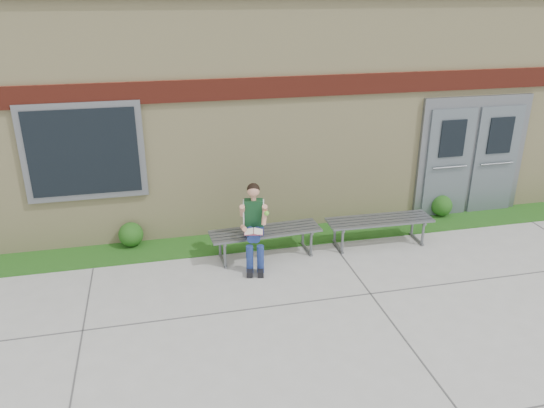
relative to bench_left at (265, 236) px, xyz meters
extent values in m
plane|color=#9E9E99|center=(0.24, -2.00, -0.36)|extent=(80.00, 80.00, 0.00)
cube|color=#185115|center=(0.24, 0.60, -0.35)|extent=(16.00, 0.80, 0.02)
cube|color=beige|center=(0.24, 4.00, 1.64)|extent=(16.00, 6.00, 4.00)
cube|color=maroon|center=(0.24, 0.97, 2.24)|extent=(16.00, 0.06, 0.35)
cube|color=slate|center=(-2.76, 0.96, 1.34)|extent=(1.90, 0.08, 1.60)
cube|color=black|center=(-2.76, 0.92, 1.34)|extent=(1.70, 0.04, 1.40)
cube|color=slate|center=(4.24, 0.96, 0.79)|extent=(2.20, 0.08, 2.30)
cube|color=slate|center=(3.74, 0.91, 0.69)|extent=(0.92, 0.06, 2.10)
cube|color=slate|center=(4.74, 0.91, 0.69)|extent=(0.92, 0.06, 2.10)
cube|color=slate|center=(0.00, 0.00, 0.09)|extent=(1.84, 0.62, 0.04)
cube|color=slate|center=(-0.72, 0.00, -0.16)|extent=(0.08, 0.50, 0.41)
cube|color=slate|center=(0.72, 0.00, -0.16)|extent=(0.08, 0.50, 0.41)
cube|color=slate|center=(2.00, 0.00, 0.09)|extent=(1.82, 0.54, 0.04)
cube|color=slate|center=(1.27, 0.00, -0.16)|extent=(0.06, 0.50, 0.41)
cube|color=slate|center=(2.73, 0.00, -0.16)|extent=(0.06, 0.50, 0.41)
cube|color=navy|center=(-0.20, -0.05, 0.18)|extent=(0.35, 0.28, 0.15)
cube|color=black|center=(-0.20, -0.07, 0.47)|extent=(0.33, 0.24, 0.43)
sphere|color=tan|center=(-0.21, -0.08, 0.84)|extent=(0.23, 0.23, 0.19)
sphere|color=black|center=(-0.20, -0.06, 0.86)|extent=(0.24, 0.24, 0.20)
cylinder|color=navy|center=(-0.33, -0.27, 0.20)|extent=(0.21, 0.41, 0.14)
cylinder|color=navy|center=(-0.17, -0.30, 0.20)|extent=(0.21, 0.41, 0.14)
cylinder|color=navy|center=(-0.36, -0.49, -0.13)|extent=(0.11, 0.11, 0.46)
cylinder|color=navy|center=(-0.19, -0.52, -0.13)|extent=(0.11, 0.11, 0.46)
cube|color=black|center=(-0.37, -0.55, -0.32)|extent=(0.14, 0.25, 0.09)
cube|color=black|center=(-0.21, -0.59, -0.32)|extent=(0.14, 0.25, 0.09)
cylinder|color=tan|center=(-0.39, -0.09, 0.52)|extent=(0.12, 0.22, 0.24)
cylinder|color=tan|center=(-0.04, -0.16, 0.52)|extent=(0.12, 0.22, 0.24)
cube|color=white|center=(-0.27, -0.39, 0.29)|extent=(0.32, 0.26, 0.01)
cube|color=#C3495E|center=(-0.27, -0.39, 0.28)|extent=(0.32, 0.27, 0.01)
sphere|color=#6ECF37|center=(-0.04, -0.29, 0.53)|extent=(0.08, 0.08, 0.08)
sphere|color=#185115|center=(-2.17, 0.85, -0.13)|extent=(0.42, 0.42, 0.42)
sphere|color=#185115|center=(3.68, 0.85, -0.14)|extent=(0.41, 0.41, 0.41)
camera|label=1|loc=(-1.65, -7.65, 3.76)|focal=35.00mm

